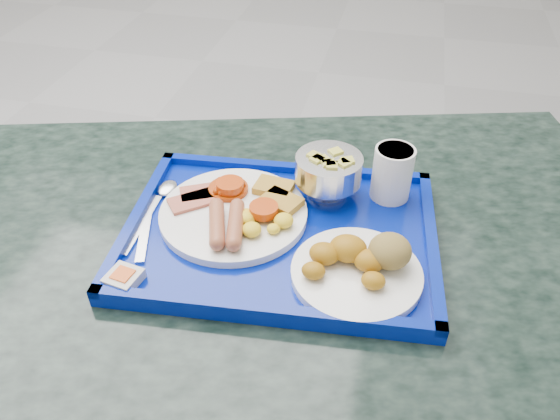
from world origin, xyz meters
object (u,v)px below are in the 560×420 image
main_plate (237,211)px  juice_cup (392,172)px  tray (280,234)px  table (270,335)px  bread_plate (361,264)px  fruit_bowl (329,170)px

main_plate → juice_cup: 0.25m
tray → main_plate: (-0.07, 0.02, 0.02)m
table → tray: tray is taller
bread_plate → fruit_bowl: size_ratio=1.68×
tray → juice_cup: juice_cup is taller
tray → bread_plate: size_ratio=2.73×
table → fruit_bowl: size_ratio=12.93×
bread_plate → juice_cup: bearing=82.3°
tray → main_plate: main_plate is taller
table → bread_plate: 0.26m
main_plate → fruit_bowl: 0.16m
fruit_bowl → table: bearing=-114.4°
main_plate → juice_cup: juice_cup is taller
bread_plate → tray: bearing=153.9°
tray → juice_cup: size_ratio=5.55×
bread_plate → fruit_bowl: (-0.07, 0.17, 0.03)m
tray → table: bearing=-106.6°
main_plate → fruit_bowl: fruit_bowl is taller
main_plate → juice_cup: (0.22, 0.11, 0.03)m
main_plate → tray: bearing=-13.7°
table → tray: 0.20m
main_plate → bread_plate: bread_plate is taller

